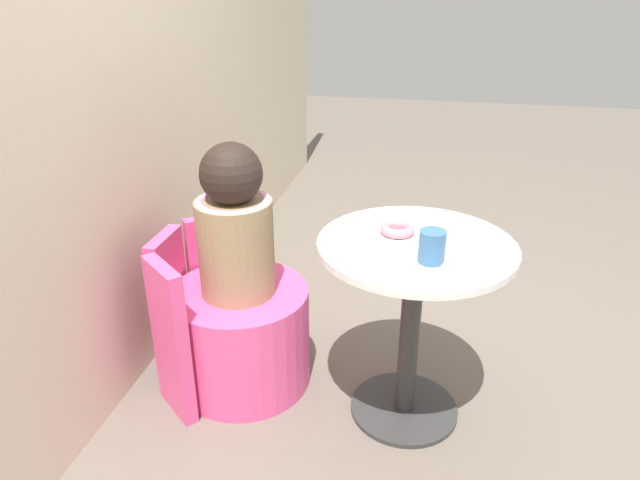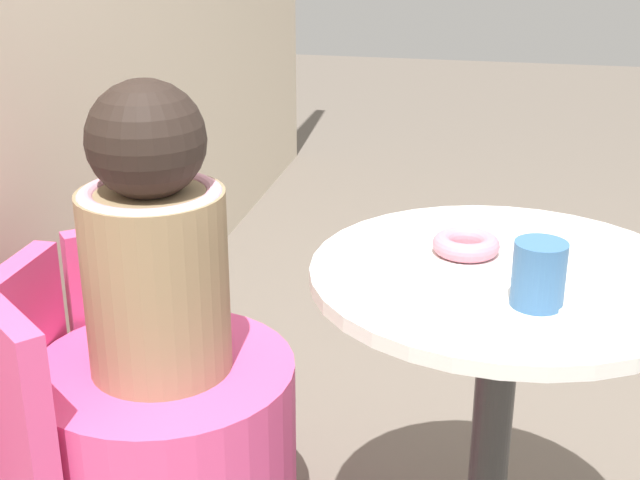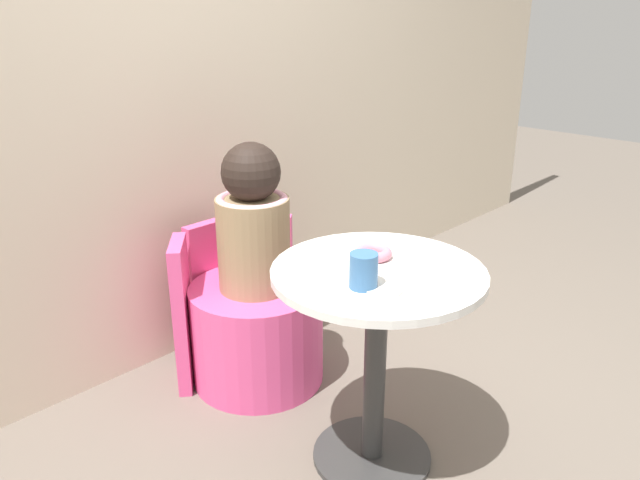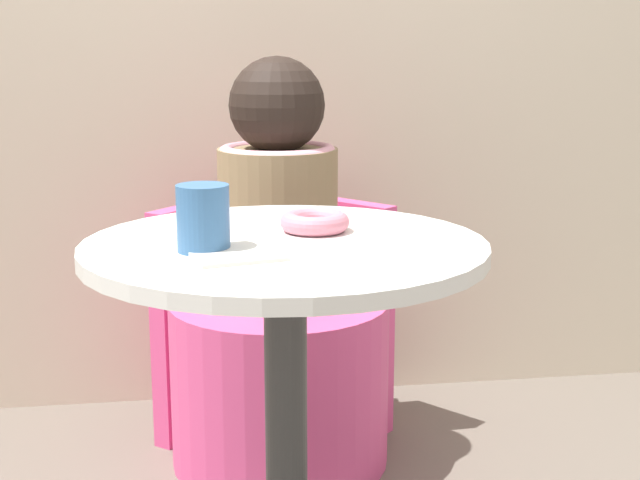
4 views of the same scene
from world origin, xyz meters
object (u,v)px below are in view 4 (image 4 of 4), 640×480
object	(u,v)px
tub_chair	(280,381)
donut	(315,222)
cup	(203,218)
round_table	(286,356)
child_figure	(278,190)

from	to	relation	value
tub_chair	donut	world-z (taller)	donut
donut	cup	distance (m)	0.22
tub_chair	cup	distance (m)	0.89
tub_chair	round_table	bearing A→B (deg)	-94.84
child_figure	donut	distance (m)	0.57
child_figure	cup	bearing A→B (deg)	-104.81
child_figure	donut	size ratio (longest dim) A/B	4.88
donut	cup	bearing A→B (deg)	-147.99
round_table	cup	bearing A→B (deg)	-159.22
tub_chair	donut	distance (m)	0.76
cup	donut	bearing A→B (deg)	32.01
tub_chair	cup	world-z (taller)	cup
child_figure	tub_chair	bearing A→B (deg)	75.96
round_table	tub_chair	bearing A→B (deg)	85.16
donut	tub_chair	bearing A→B (deg)	90.40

